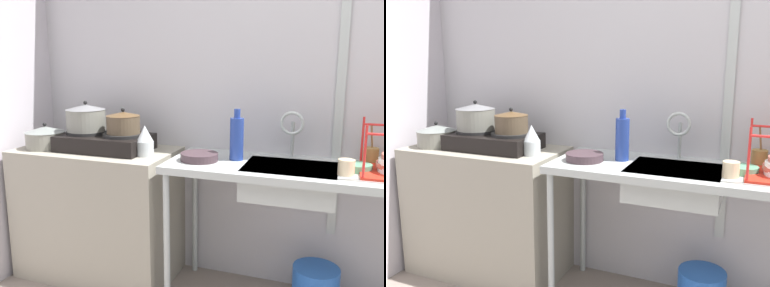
% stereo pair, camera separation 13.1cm
% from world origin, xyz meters
% --- Properties ---
extents(wall_back, '(4.88, 0.10, 2.50)m').
position_xyz_m(wall_back, '(0.00, 1.57, 1.25)').
color(wall_back, '#AFADB1').
rests_on(wall_back, ground).
extents(wall_metal_strip, '(0.05, 0.01, 2.00)m').
position_xyz_m(wall_metal_strip, '(-0.09, 1.51, 1.37)').
color(wall_metal_strip, '#A7AFAB').
extents(counter_concrete, '(0.99, 0.54, 0.83)m').
position_xyz_m(counter_concrete, '(-1.51, 1.25, 0.42)').
color(counter_concrete, gray).
rests_on(counter_concrete, ground).
extents(counter_sink, '(1.40, 0.54, 0.83)m').
position_xyz_m(counter_sink, '(-0.27, 1.25, 0.76)').
color(counter_sink, '#A7AFAB').
rests_on(counter_sink, ground).
extents(stove, '(0.55, 0.34, 0.11)m').
position_xyz_m(stove, '(-1.44, 1.25, 0.89)').
color(stove, black).
rests_on(stove, counter_concrete).
extents(pot_on_left_burner, '(0.25, 0.25, 0.19)m').
position_xyz_m(pot_on_left_burner, '(-1.57, 1.25, 1.03)').
color(pot_on_left_burner, slate).
rests_on(pot_on_left_burner, stove).
extents(pot_on_right_burner, '(0.21, 0.21, 0.15)m').
position_xyz_m(pot_on_right_burner, '(-1.31, 1.25, 1.01)').
color(pot_on_right_burner, '#4D3F2E').
rests_on(pot_on_right_burner, stove).
extents(pot_beside_stove, '(0.25, 0.25, 0.16)m').
position_xyz_m(pot_beside_stove, '(-1.83, 1.17, 0.90)').
color(pot_beside_stove, slate).
rests_on(pot_beside_stove, counter_concrete).
extents(percolator, '(0.10, 0.10, 0.18)m').
position_xyz_m(percolator, '(-1.14, 1.19, 0.92)').
color(percolator, silver).
rests_on(percolator, counter_concrete).
extents(sink_basin, '(0.48, 0.37, 0.16)m').
position_xyz_m(sink_basin, '(-0.31, 1.23, 0.75)').
color(sink_basin, '#A7AFAB').
rests_on(sink_basin, counter_sink).
extents(faucet, '(0.13, 0.08, 0.27)m').
position_xyz_m(faucet, '(-0.33, 1.40, 1.02)').
color(faucet, '#A7AFAB').
rests_on(faucet, counter_sink).
extents(frying_pan, '(0.21, 0.21, 0.04)m').
position_xyz_m(frying_pan, '(-0.80, 1.19, 0.85)').
color(frying_pan, '#3E2D33').
rests_on(frying_pan, counter_sink).
extents(cup_by_rack, '(0.08, 0.08, 0.08)m').
position_xyz_m(cup_by_rack, '(-0.04, 1.16, 0.87)').
color(cup_by_rack, beige).
rests_on(cup_by_rack, counter_sink).
extents(small_bowl_on_drainboard, '(0.14, 0.14, 0.04)m').
position_xyz_m(small_bowl_on_drainboard, '(0.02, 1.26, 0.85)').
color(small_bowl_on_drainboard, '#5B9D79').
rests_on(small_bowl_on_drainboard, counter_sink).
extents(bottle_by_sink, '(0.08, 0.08, 0.29)m').
position_xyz_m(bottle_by_sink, '(-0.61, 1.28, 0.96)').
color(bottle_by_sink, navy).
rests_on(bottle_by_sink, counter_sink).
extents(utensil_jar, '(0.08, 0.08, 0.21)m').
position_xyz_m(utensil_jar, '(0.09, 1.46, 0.88)').
color(utensil_jar, olive).
rests_on(utensil_jar, counter_sink).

